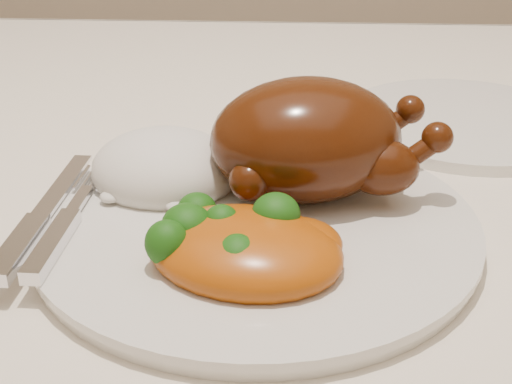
{
  "coord_description": "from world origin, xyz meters",
  "views": [
    {
      "loc": [
        0.02,
        -0.54,
        1.02
      ],
      "look_at": [
        -0.01,
        -0.11,
        0.8
      ],
      "focal_mm": 50.0,
      "sensor_mm": 36.0,
      "label": 1
    }
  ],
  "objects_px": {
    "dinner_plate": "(256,226)",
    "side_plate": "(465,121)",
    "roast_chicken": "(312,139)",
    "dining_table": "(269,271)"
  },
  "relations": [
    {
      "from": "dinner_plate",
      "to": "side_plate",
      "type": "height_order",
      "value": "dinner_plate"
    },
    {
      "from": "side_plate",
      "to": "roast_chicken",
      "type": "relative_size",
      "value": 1.28
    },
    {
      "from": "dinner_plate",
      "to": "side_plate",
      "type": "xyz_separation_m",
      "value": [
        0.19,
        0.21,
        -0.0
      ]
    },
    {
      "from": "dining_table",
      "to": "side_plate",
      "type": "relative_size",
      "value": 7.01
    },
    {
      "from": "side_plate",
      "to": "roast_chicken",
      "type": "bearing_deg",
      "value": -130.9
    },
    {
      "from": "dining_table",
      "to": "dinner_plate",
      "type": "distance_m",
      "value": 0.16
    },
    {
      "from": "dinner_plate",
      "to": "roast_chicken",
      "type": "xyz_separation_m",
      "value": [
        0.04,
        0.04,
        0.05
      ]
    },
    {
      "from": "dinner_plate",
      "to": "side_plate",
      "type": "relative_size",
      "value": 1.32
    },
    {
      "from": "dinner_plate",
      "to": "side_plate",
      "type": "bearing_deg",
      "value": 48.89
    },
    {
      "from": "dining_table",
      "to": "side_plate",
      "type": "distance_m",
      "value": 0.23
    }
  ]
}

